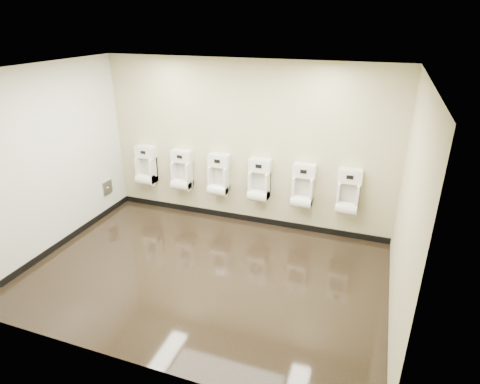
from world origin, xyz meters
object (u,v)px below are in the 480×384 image
object	(u,v)px
urinal_4	(303,189)
urinal_0	(146,168)
access_panel	(107,188)
urinal_3	(259,183)
urinal_5	(348,195)
urinal_2	(219,178)
urinal_1	(182,173)

from	to	relation	value
urinal_4	urinal_0	bearing A→B (deg)	180.00
access_panel	urinal_3	world-z (taller)	urinal_3
access_panel	urinal_5	distance (m)	4.27
urinal_2	urinal_3	xyz separation A→B (m)	(0.74, 0.00, 0.00)
urinal_0	urinal_1	size ratio (longest dim) A/B	1.00
urinal_0	urinal_2	distance (m)	1.45
urinal_1	urinal_2	bearing A→B (deg)	0.00
access_panel	urinal_2	size ratio (longest dim) A/B	0.35
urinal_0	urinal_4	distance (m)	2.93
urinal_1	urinal_4	distance (m)	2.19
urinal_5	access_panel	bearing A→B (deg)	-174.29
urinal_4	urinal_2	bearing A→B (deg)	180.00
urinal_0	urinal_4	bearing A→B (deg)	0.00
urinal_0	urinal_1	world-z (taller)	same
urinal_1	urinal_3	distance (m)	1.45
access_panel	urinal_4	bearing A→B (deg)	6.87
urinal_2	urinal_3	world-z (taller)	same
urinal_0	urinal_2	world-z (taller)	same
access_panel	urinal_1	distance (m)	1.43
urinal_1	urinal_5	distance (m)	2.91
urinal_4	urinal_5	size ratio (longest dim) A/B	1.00
urinal_1	urinal_4	bearing A→B (deg)	0.00
access_panel	urinal_3	distance (m)	2.83
urinal_4	urinal_5	world-z (taller)	same
urinal_0	urinal_3	size ratio (longest dim) A/B	1.00
urinal_0	urinal_3	distance (m)	2.19
urinal_1	urinal_2	xyz separation A→B (m)	(0.71, 0.00, 0.00)
urinal_0	urinal_1	bearing A→B (deg)	0.00
access_panel	urinal_2	bearing A→B (deg)	11.73
access_panel	urinal_4	size ratio (longest dim) A/B	0.35
urinal_1	urinal_5	bearing A→B (deg)	0.00
urinal_1	urinal_2	distance (m)	0.71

